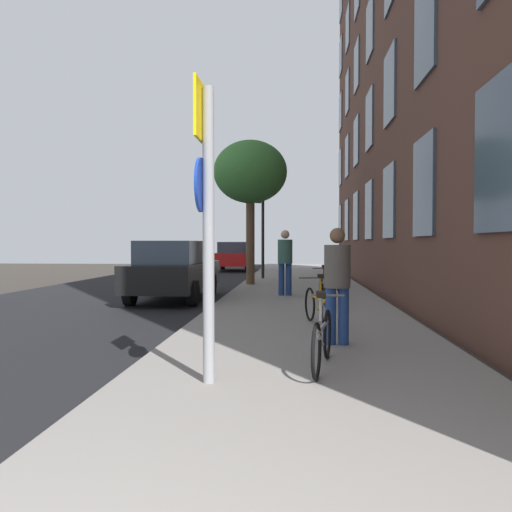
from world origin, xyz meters
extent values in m
plane|color=#332D28|center=(-2.40, 15.00, 0.00)|extent=(41.80, 41.80, 0.00)
cube|color=black|center=(-4.50, 15.00, 0.01)|extent=(7.00, 38.00, 0.01)
cube|color=gray|center=(1.10, 15.00, 0.06)|extent=(4.20, 38.00, 0.12)
cube|color=#384756|center=(3.42, 5.57, 2.67)|extent=(0.06, 1.49, 1.93)
cube|color=#384756|center=(3.42, 9.14, 2.67)|extent=(0.06, 1.49, 1.93)
cube|color=#384756|center=(3.42, 12.71, 2.67)|extent=(0.06, 1.49, 1.93)
cube|color=#384756|center=(3.42, 16.29, 2.67)|extent=(0.06, 1.49, 1.93)
cube|color=#384756|center=(3.42, 19.86, 2.67)|extent=(0.06, 1.49, 1.93)
cube|color=#384756|center=(3.42, 23.43, 2.67)|extent=(0.06, 1.49, 1.93)
cube|color=#384756|center=(3.42, 27.00, 2.67)|extent=(0.06, 1.49, 1.93)
cube|color=#384756|center=(3.42, 9.14, 5.71)|extent=(0.06, 1.49, 1.93)
cube|color=#384756|center=(3.42, 12.71, 5.71)|extent=(0.06, 1.49, 1.93)
cube|color=#384756|center=(3.42, 16.29, 5.71)|extent=(0.06, 1.49, 1.93)
cube|color=#384756|center=(3.42, 19.86, 5.71)|extent=(0.06, 1.49, 1.93)
cube|color=#384756|center=(3.42, 23.43, 5.71)|extent=(0.06, 1.49, 1.93)
cube|color=#384756|center=(3.42, 27.00, 5.71)|extent=(0.06, 1.49, 1.93)
cube|color=#384756|center=(3.42, 16.29, 8.74)|extent=(0.06, 1.49, 1.93)
cube|color=#384756|center=(3.42, 19.86, 8.74)|extent=(0.06, 1.49, 1.93)
cube|color=#384756|center=(3.42, 23.43, 8.74)|extent=(0.06, 1.49, 1.93)
cube|color=#384756|center=(3.42, 27.00, 8.74)|extent=(0.06, 1.49, 1.93)
cube|color=#384756|center=(3.42, 23.43, 11.78)|extent=(0.06, 1.49, 1.93)
cube|color=#384756|center=(3.42, 27.00, 11.78)|extent=(0.06, 1.49, 1.93)
cube|color=#384756|center=(3.42, 27.00, 14.81)|extent=(0.06, 1.49, 1.93)
cylinder|color=gray|center=(0.04, 4.31, 1.65)|extent=(0.12, 0.12, 3.05)
cube|color=yellow|center=(-0.04, 4.31, 2.92)|extent=(0.03, 0.60, 0.60)
cylinder|color=#14339E|center=(-0.04, 4.31, 2.17)|extent=(0.03, 0.56, 0.56)
cylinder|color=black|center=(-0.38, 19.71, 2.09)|extent=(0.12, 0.12, 3.95)
cube|color=black|center=(-0.56, 19.71, 3.62)|extent=(0.20, 0.24, 0.80)
sphere|color=red|center=(-0.67, 19.71, 3.88)|extent=(0.16, 0.16, 0.16)
sphere|color=#523707|center=(-0.67, 19.71, 3.62)|extent=(0.16, 0.16, 0.16)
sphere|color=#083E11|center=(-0.67, 19.71, 3.36)|extent=(0.16, 0.16, 0.16)
cylinder|color=brown|center=(-0.63, 16.74, 1.71)|extent=(0.30, 0.30, 3.18)
ellipsoid|color=#387533|center=(-0.63, 16.74, 4.07)|extent=(2.59, 2.59, 2.20)
torus|color=black|center=(1.34, 5.51, 0.43)|extent=(0.15, 0.61, 0.61)
torus|color=black|center=(1.16, 4.49, 0.43)|extent=(0.15, 0.61, 0.61)
cylinder|color=#99999E|center=(1.25, 5.00, 0.60)|extent=(0.20, 0.88, 0.04)
cylinder|color=#99999E|center=(1.20, 4.74, 0.52)|extent=(0.14, 0.53, 0.29)
cylinder|color=#99999E|center=(1.22, 4.85, 0.83)|extent=(0.04, 0.04, 0.28)
cube|color=black|center=(1.22, 4.85, 0.99)|extent=(0.10, 0.24, 0.06)
cylinder|color=#4C4C4C|center=(1.34, 5.51, 0.91)|extent=(0.42, 0.10, 0.03)
torus|color=black|center=(1.21, 8.52, 0.43)|extent=(0.18, 0.62, 0.63)
torus|color=black|center=(1.46, 7.48, 0.43)|extent=(0.18, 0.62, 0.63)
cylinder|color=#C68C19|center=(1.33, 8.00, 0.60)|extent=(0.25, 0.89, 0.04)
cylinder|color=#C68C19|center=(1.40, 7.74, 0.53)|extent=(0.17, 0.54, 0.29)
cylinder|color=#C68C19|center=(1.37, 7.84, 0.85)|extent=(0.04, 0.04, 0.28)
cube|color=black|center=(1.37, 7.84, 1.01)|extent=(0.10, 0.24, 0.06)
cylinder|color=#4C4C4C|center=(1.21, 8.52, 0.93)|extent=(0.42, 0.13, 0.03)
torus|color=black|center=(1.57, 11.49, 0.45)|extent=(0.07, 0.65, 0.65)
torus|color=black|center=(1.62, 10.51, 0.45)|extent=(0.07, 0.65, 0.65)
cylinder|color=black|center=(1.60, 11.00, 0.63)|extent=(0.09, 0.84, 0.04)
cylinder|color=black|center=(1.61, 10.75, 0.54)|extent=(0.07, 0.51, 0.28)
cylinder|color=black|center=(1.61, 10.85, 0.87)|extent=(0.04, 0.04, 0.28)
cube|color=black|center=(1.61, 10.85, 1.03)|extent=(0.10, 0.24, 0.06)
cylinder|color=#4C4C4C|center=(1.57, 11.49, 0.95)|extent=(0.42, 0.05, 0.03)
torus|color=black|center=(2.24, 14.48, 0.43)|extent=(0.04, 0.63, 0.63)
torus|color=black|center=(2.23, 13.52, 0.43)|extent=(0.04, 0.63, 0.63)
cylinder|color=black|center=(2.23, 14.00, 0.61)|extent=(0.05, 0.82, 0.04)
cylinder|color=black|center=(2.23, 13.76, 0.53)|extent=(0.05, 0.50, 0.27)
cylinder|color=black|center=(2.23, 13.85, 0.85)|extent=(0.04, 0.04, 0.28)
cube|color=black|center=(2.23, 13.85, 1.01)|extent=(0.10, 0.24, 0.06)
cylinder|color=#4C4C4C|center=(2.24, 14.48, 0.93)|extent=(0.42, 0.03, 0.03)
torus|color=black|center=(2.49, 17.50, 0.44)|extent=(0.11, 0.64, 0.64)
torus|color=black|center=(2.38, 16.50, 0.44)|extent=(0.11, 0.64, 0.64)
cylinder|color=#267233|center=(2.43, 17.00, 0.61)|extent=(0.13, 0.85, 0.04)
cylinder|color=#267233|center=(2.41, 16.75, 0.53)|extent=(0.10, 0.52, 0.28)
cylinder|color=#267233|center=(2.42, 16.85, 0.86)|extent=(0.04, 0.04, 0.28)
cube|color=black|center=(2.42, 16.85, 1.02)|extent=(0.10, 0.24, 0.06)
cylinder|color=#4C4C4C|center=(2.49, 17.50, 0.94)|extent=(0.42, 0.07, 0.03)
cylinder|color=navy|center=(1.44, 6.39, 0.53)|extent=(0.15, 0.15, 0.81)
cylinder|color=navy|center=(1.62, 6.39, 0.53)|extent=(0.15, 0.15, 0.81)
cylinder|color=#4C4742|center=(1.53, 6.39, 1.24)|extent=(0.52, 0.52, 0.61)
sphere|color=brown|center=(1.53, 6.39, 1.68)|extent=(0.22, 0.22, 0.22)
cylinder|color=navy|center=(0.56, 13.03, 0.56)|extent=(0.17, 0.17, 0.88)
cylinder|color=navy|center=(0.76, 13.03, 0.56)|extent=(0.17, 0.17, 0.88)
cylinder|color=#33594C|center=(0.66, 13.03, 1.34)|extent=(0.53, 0.53, 0.66)
sphere|color=tan|center=(0.66, 13.03, 1.81)|extent=(0.24, 0.24, 0.24)
cube|color=black|center=(-2.37, 12.71, 0.68)|extent=(1.83, 4.31, 0.70)
cube|color=#384756|center=(-2.37, 12.50, 1.33)|extent=(1.52, 2.42, 0.60)
cylinder|color=black|center=(-3.17, 14.08, 0.33)|extent=(0.22, 0.64, 0.64)
cylinder|color=black|center=(-1.57, 14.08, 0.33)|extent=(0.22, 0.64, 0.64)
cylinder|color=black|center=(-3.17, 11.34, 0.33)|extent=(0.22, 0.64, 0.64)
cylinder|color=black|center=(-1.57, 11.34, 0.33)|extent=(0.22, 0.64, 0.64)
cube|color=red|center=(-2.47, 27.22, 0.68)|extent=(1.88, 3.96, 0.70)
cube|color=#2D3847|center=(-2.47, 27.03, 1.33)|extent=(1.57, 2.22, 0.60)
cylinder|color=black|center=(-3.32, 28.49, 0.33)|extent=(0.22, 0.64, 0.64)
cylinder|color=black|center=(-1.62, 28.49, 0.33)|extent=(0.22, 0.64, 0.64)
cylinder|color=black|center=(-3.32, 25.96, 0.33)|extent=(0.22, 0.64, 0.64)
cylinder|color=black|center=(-1.62, 25.96, 0.33)|extent=(0.22, 0.64, 0.64)
camera|label=1|loc=(0.93, -0.78, 1.57)|focal=35.02mm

